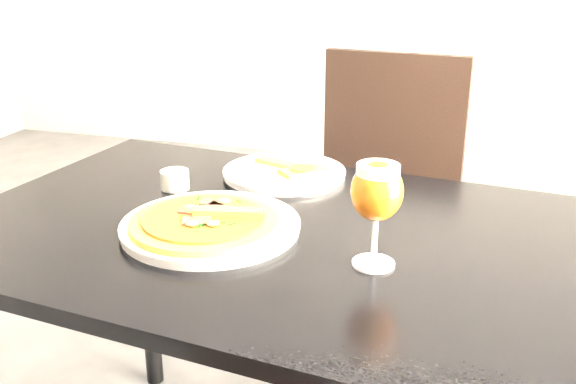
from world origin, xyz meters
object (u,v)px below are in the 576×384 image
(dining_table, at_px, (265,267))
(chair_far, at_px, (378,209))
(beer_glass, at_px, (377,192))
(pizza, at_px, (205,221))

(dining_table, relative_size, chair_far, 1.32)
(chair_far, xyz_separation_m, beer_glass, (0.10, -0.78, 0.35))
(beer_glass, bearing_deg, chair_far, 97.52)
(dining_table, xyz_separation_m, pizza, (-0.09, -0.07, 0.12))
(pizza, relative_size, beer_glass, 1.52)
(dining_table, bearing_deg, pizza, -135.50)
(dining_table, distance_m, chair_far, 0.70)
(pizza, bearing_deg, chair_far, 73.79)
(dining_table, bearing_deg, beer_glass, -18.80)
(dining_table, relative_size, beer_glass, 7.10)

